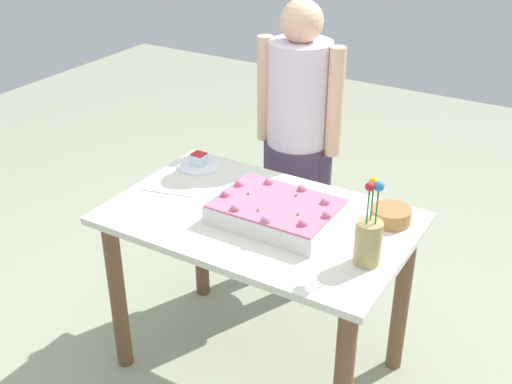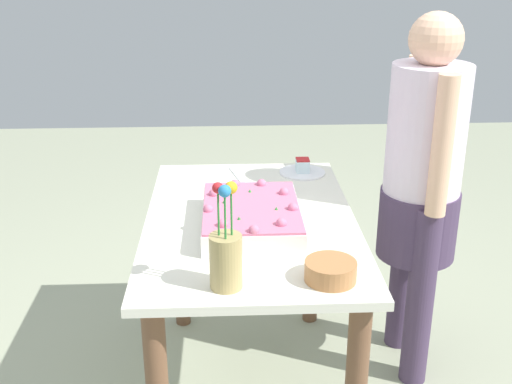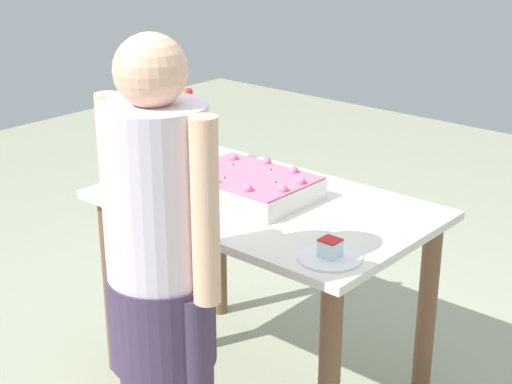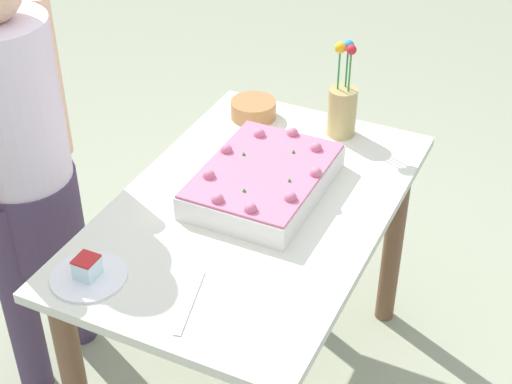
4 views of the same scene
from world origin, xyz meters
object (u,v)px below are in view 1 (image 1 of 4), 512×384
Objects in this scene: serving_plate_with_slice at (199,163)px; cake_knife at (167,192)px; flower_vase at (368,238)px; person_standing at (298,132)px; fruit_bowl at (391,215)px; sheet_cake at (276,212)px.

serving_plate_with_slice reaches higher than cake_knife.
cake_knife is at bearing 176.73° from flower_vase.
person_standing is (-0.68, 0.77, -0.03)m from flower_vase.
cake_knife is 1.51× the size of fruit_bowl.
cake_knife is at bearing -176.34° from sheet_cake.
person_standing is at bearing 144.72° from fruit_bowl.
serving_plate_with_slice is 0.28m from cake_knife.
fruit_bowl is (0.93, -0.02, 0.01)m from serving_plate_with_slice.
fruit_bowl is (0.39, 0.22, -0.01)m from sheet_cake.
flower_vase is at bearing 162.61° from cake_knife.
sheet_cake is 0.60m from serving_plate_with_slice.
cake_knife is 0.16× the size of person_standing.
person_standing is at bearing 131.31° from flower_vase.
person_standing is (0.28, 0.44, 0.06)m from serving_plate_with_slice.
cake_knife is 0.94m from flower_vase.
fruit_bowl is (-0.03, 0.31, -0.07)m from flower_vase.
sheet_cake is at bearing -150.03° from fruit_bowl.
serving_plate_with_slice is 0.52m from person_standing.
flower_vase is at bearing -85.25° from fruit_bowl.
fruit_bowl is at bearing 54.72° from person_standing.
fruit_bowl is at bearing -178.22° from cake_knife.
flower_vase reaches higher than cake_knife.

